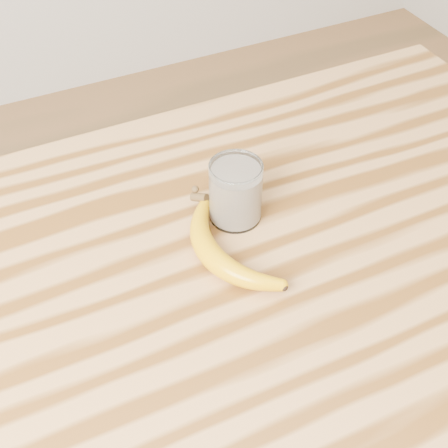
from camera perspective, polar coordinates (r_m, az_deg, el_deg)
name	(u,v)px	position (r m, az deg, el deg)	size (l,w,h in m)	color
table	(238,344)	(0.90, 1.30, -10.95)	(1.20, 0.80, 0.90)	#A97743
smoothie_glass	(236,193)	(0.85, 1.06, 2.90)	(0.07, 0.07, 0.09)	white
banana	(212,257)	(0.81, -1.12, -3.04)	(0.10, 0.26, 0.03)	#CF9105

